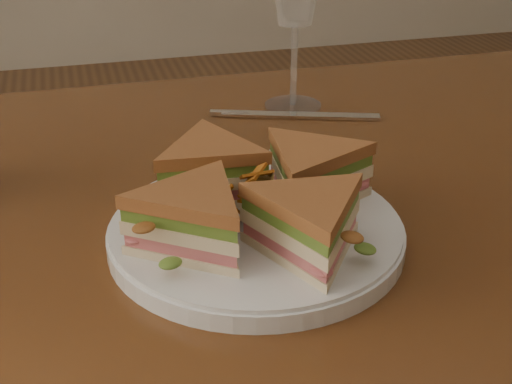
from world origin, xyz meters
TOP-DOWN VIEW (x-y plane):
  - table at (0.00, 0.00)m, footprint 1.20×0.80m
  - plate at (0.01, -0.07)m, footprint 0.26×0.26m
  - sandwich_wedges at (0.01, -0.07)m, footprint 0.28×0.28m
  - crisps_mound at (0.01, -0.07)m, footprint 0.09×0.09m
  - spoon at (-0.04, 0.03)m, footprint 0.18×0.06m
  - knife at (0.13, 0.21)m, footprint 0.21×0.08m

SIDE VIEW (x-z plane):
  - table at x=0.00m, z-range 0.28..1.03m
  - knife at x=0.13m, z-range 0.75..0.75m
  - spoon at x=-0.04m, z-range 0.75..0.76m
  - plate at x=0.01m, z-range 0.75..0.77m
  - crisps_mound at x=0.01m, z-range 0.77..0.82m
  - sandwich_wedges at x=0.01m, z-range 0.77..0.82m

